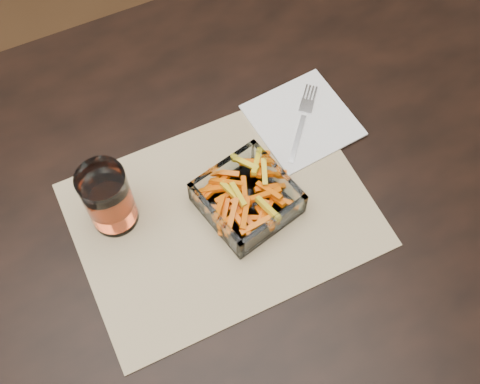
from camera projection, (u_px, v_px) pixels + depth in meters
name	position (u px, v px, depth m)	size (l,w,h in m)	color
dining_table	(174.00, 246.00, 1.01)	(1.60, 0.90, 0.75)	black
placemat	(223.00, 215.00, 0.94)	(0.45, 0.33, 0.00)	tan
glass_bowl	(247.00, 200.00, 0.93)	(0.16, 0.16, 0.05)	white
tumbler	(109.00, 200.00, 0.88)	(0.07, 0.07, 0.13)	white
napkin	(303.00, 120.00, 1.02)	(0.16, 0.16, 0.00)	white
fork	(303.00, 120.00, 1.01)	(0.12, 0.13, 0.00)	silver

